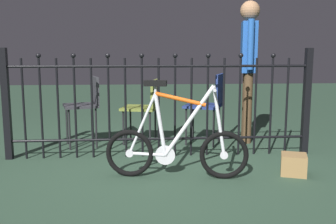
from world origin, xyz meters
TOP-DOWN VIEW (x-y plane):
  - ground_plane at (0.00, 0.00)m, footprint 20.00×20.00m
  - iron_fence at (-0.05, 0.56)m, footprint 3.31×0.07m
  - bicycle at (0.10, -0.18)m, footprint 1.28×0.40m
  - chair_olive at (-0.15, 1.17)m, footprint 0.50×0.50m
  - chair_charcoal at (-0.87, 1.10)m, footprint 0.48×0.48m
  - chair_navy at (0.63, 1.07)m, footprint 0.55×0.55m
  - person_visitor at (1.13, 1.17)m, footprint 0.24×0.47m
  - display_crate at (1.20, -0.18)m, footprint 0.29×0.29m

SIDE VIEW (x-z plane):
  - ground_plane at x=0.00m, z-range 0.00..0.00m
  - display_crate at x=1.20m, z-range 0.00..0.19m
  - bicycle at x=0.10m, z-range -0.14..0.74m
  - chair_olive at x=-0.15m, z-range 0.10..0.89m
  - chair_charcoal at x=-0.87m, z-range 0.12..0.95m
  - chair_navy at x=0.63m, z-range 0.10..0.97m
  - iron_fence at x=-0.05m, z-range 0.00..1.18m
  - person_visitor at x=1.13m, z-range 0.18..1.93m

